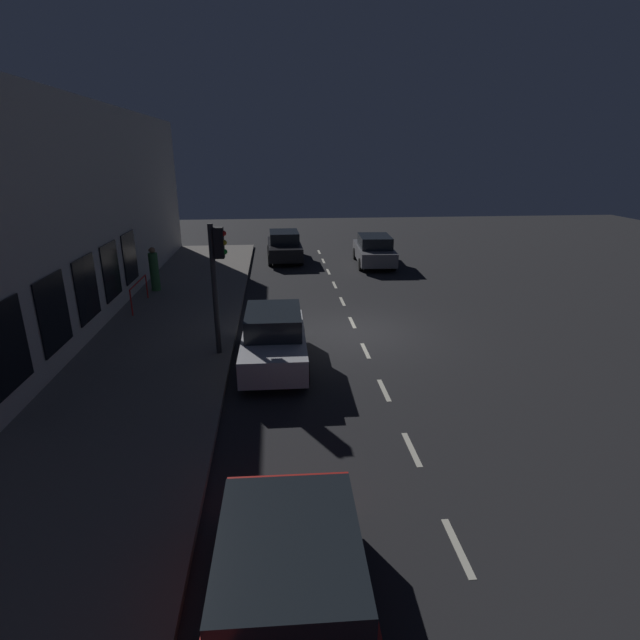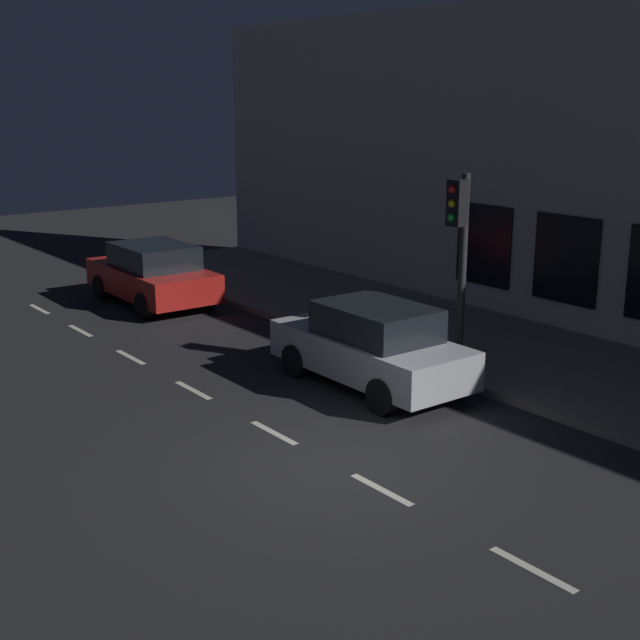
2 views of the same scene
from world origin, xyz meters
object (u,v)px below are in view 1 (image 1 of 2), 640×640
pedestrian_0 (154,270)px  parked_car_3 (284,246)px  traffic_light (217,268)px  parked_car_2 (274,339)px  parked_car_0 (374,250)px  parked_car_1 (290,599)px

pedestrian_0 → parked_car_3: bearing=-46.8°
traffic_light → parked_car_2: 2.51m
parked_car_0 → parked_car_1: (5.19, 20.99, -0.00)m
parked_car_0 → pedestrian_0: size_ratio=2.51×
parked_car_0 → parked_car_1: bearing=-100.5°
parked_car_1 → parked_car_3: 22.64m
parked_car_1 → pedestrian_0: bearing=-71.2°
traffic_light → parked_car_2: (-1.51, 0.68, -1.89)m
parked_car_0 → pedestrian_0: 11.39m
traffic_light → parked_car_3: traffic_light is taller
parked_car_3 → parked_car_2: bearing=86.3°
pedestrian_0 → parked_car_1: bearing=-167.9°
parked_car_1 → parked_car_2: size_ratio=1.03×
parked_car_3 → parked_car_0: bearing=159.6°
traffic_light → parked_car_0: bearing=-119.9°
parked_car_0 → parked_car_3: 5.02m
parked_car_1 → parked_car_3: size_ratio=0.96×
parked_car_0 → parked_car_1: same height
parked_car_0 → pedestrian_0: bearing=-152.0°
traffic_light → parked_car_3: (-2.13, -13.57, -1.88)m
parked_car_3 → pedestrian_0: (5.61, 6.39, 0.22)m
parked_car_0 → parked_car_3: size_ratio=1.05×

